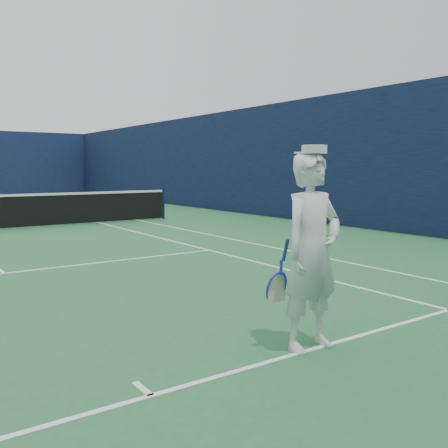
# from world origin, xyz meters

# --- Properties ---
(tennis_player) EXTENTS (0.80, 0.49, 1.99)m
(tennis_player) POSITION_xyz_m (1.77, -11.83, 0.97)
(tennis_player) COLOR white
(tennis_player) RESTS_ON ground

